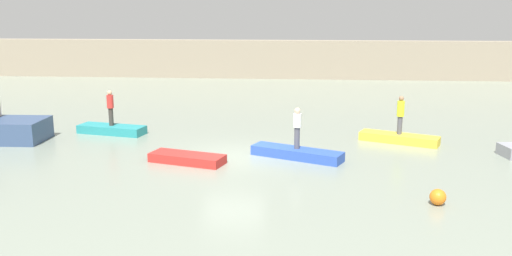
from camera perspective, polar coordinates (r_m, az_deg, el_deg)
The scene contains 10 objects.
ground_plane at distance 21.81m, azimuth -2.49°, elevation -3.11°, with size 120.00×120.00×0.00m, color gray.
embankment_wall at distance 46.91m, azimuth 1.57°, elevation 7.37°, with size 80.00×1.20×3.31m, color gray.
rowboat_teal at distance 26.75m, azimuth -15.20°, elevation -0.16°, with size 3.30×1.03×0.40m, color teal.
rowboat_red at distance 21.10m, azimuth -7.39°, elevation -3.24°, with size 2.98×1.03×0.35m, color red.
rowboat_blue at distance 21.62m, azimuth 4.39°, elevation -2.73°, with size 3.79×0.91×0.39m, color #2B4CAD.
rowboat_yellow at distance 24.94m, azimuth 15.07°, elevation -1.08°, with size 3.49×0.92×0.38m, color gold.
person_white_shirt at distance 21.35m, azimuth 4.44°, elevation 0.22°, with size 0.32×0.32×1.69m.
person_hiviz_shirt at distance 24.70m, azimuth 15.22°, elevation 1.55°, with size 0.32×0.32×1.75m.
person_red_shirt at distance 26.53m, azimuth -15.34°, elevation 2.30°, with size 0.32×0.32×1.73m.
mooring_buoy at distance 17.41m, azimuth 18.91°, elevation -7.01°, with size 0.50×0.50×0.50m, color orange.
Camera 1 is at (2.74, -20.82, 5.88)m, focal length 37.33 mm.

